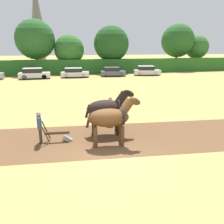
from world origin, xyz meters
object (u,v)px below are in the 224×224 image
Objects in this scene: draft_horse_lead_right at (107,109)px; farmer_at_plow at (39,125)px; tree_far_right at (197,47)px; tree_center_left at (35,40)px; parked_car_center_left at (34,74)px; parked_car_right at (147,71)px; tree_center_right at (111,44)px; tree_center at (69,50)px; tree_right at (178,41)px; plow at (60,135)px; church_spire at (37,22)px; draft_horse_lead_left at (111,118)px; parked_car_center_right at (113,72)px; farmer_beside_team at (110,108)px; parked_car_center at (75,73)px.

draft_horse_lead_right is 3.48m from farmer_at_plow.
draft_horse_lead_right is at bearing -129.61° from tree_far_right.
tree_center_left is 7.93m from parked_car_center_left.
draft_horse_lead_right is 1.67× the size of farmer_at_plow.
parked_car_center_left reaches higher than parked_car_right.
parked_car_right is at bearing -50.61° from tree_center_right.
tree_center is 0.74× the size of tree_right.
farmer_at_plow reaches higher than plow.
farmer_at_plow is (-28.52, -30.75, -3.53)m from tree_far_right.
church_spire reaches higher than draft_horse_lead_left.
plow is at bearing 164.16° from draft_horse_lead_left.
tree_center_right reaches higher than draft_horse_lead_right.
tree_center_right is 2.00× the size of parked_car_center_right.
tree_center_left is at bearing 151.06° from farmer_beside_team.
tree_far_right is 2.55× the size of draft_horse_lead_right.
draft_horse_lead_left is 0.99× the size of draft_horse_lead_right.
draft_horse_lead_left is (-25.24, -31.72, -3.09)m from tree_far_right.
church_spire is (-14.20, 23.57, 5.66)m from tree_center_right.
tree_center_right is at bearing 77.88° from plow.
tree_far_right is 41.57m from plow.
farmer_beside_team is at bearing 22.23° from farmer_at_plow.
draft_horse_lead_left is 3.45m from farmer_at_plow.
parked_car_center_right is (9.25, 23.87, -0.22)m from farmer_at_plow.
draft_horse_lead_left is at bearing -128.51° from tree_far_right.
parked_car_center is (-25.29, -6.95, -3.74)m from tree_far_right.
parked_car_center is (5.88, 0.11, -0.05)m from parked_car_center_left.
tree_center_left reaches higher than parked_car_center_right.
farmer_at_plow is 23.84m from parked_car_center_left.
farmer_beside_team is at bearing -130.59° from tree_far_right.
farmer_beside_team is 24.46m from parked_car_right.
tree_center is 25.24m from church_spire.
farmer_beside_team is at bearing -106.14° from parked_car_right.
tree_center_right is (7.48, -0.18, 1.01)m from tree_center.
draft_horse_lead_right reaches higher than plow.
parked_car_right is at bearing 3.75° from parked_car_center.
parked_car_center_left is at bearing -90.15° from tree_center_left.
plow is 23.99m from parked_car_center_left.
draft_horse_lead_left is 1.61× the size of farmer_beside_team.
farmer_beside_team is at bearing -87.80° from tree_center.
parked_car_center_left reaches higher than parked_car_center_right.
draft_horse_lead_right is 24.17m from parked_car_center_right.
draft_horse_lead_right reaches higher than farmer_beside_team.
church_spire is 12.81× the size of farmer_at_plow.
church_spire is (-1.22, 23.23, 4.99)m from tree_center_left.
tree_center_right is 1.85× the size of parked_car_center_left.
farmer_beside_team is at bearing 40.15° from plow.
draft_horse_lead_right is (-25.11, -30.33, -3.04)m from tree_far_right.
tree_center_right is 28.53m from farmer_beside_team.
farmer_at_plow is at bearing -84.15° from parked_car_center_left.
farmer_at_plow is at bearing -94.27° from parked_car_center.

